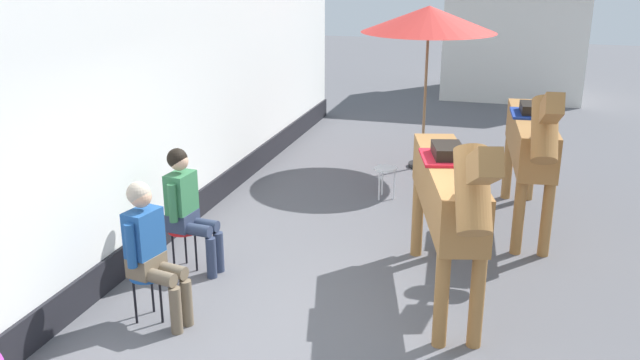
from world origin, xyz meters
The scene contains 9 objects.
ground_plane centered at (0.00, 3.00, 0.00)m, with size 40.00×40.00×0.00m, color #56565B.
pub_facade_wall centered at (-2.55, 1.50, 1.54)m, with size 0.34×14.00×3.40m.
distant_cottage centered at (1.40, 11.98, 1.80)m, with size 3.40×2.60×3.50m.
seated_visitor_near centered at (-1.60, -0.30, 0.78)m, with size 0.61×0.48×1.39m.
seated_visitor_far centered at (-1.78, 0.80, 0.78)m, with size 0.61×0.49×1.39m.
saddled_horse_near centered at (0.99, 0.88, 1.16)m, with size 1.03×2.94×2.06m.
saddled_horse_far centered at (1.76, 3.11, 1.16)m, with size 0.63×3.00×2.06m.
cafe_parasol centered at (0.15, 5.36, 2.36)m, with size 2.10×2.10×2.58m.
spare_stool_white centered at (-0.15, 3.69, 0.40)m, with size 0.32×0.32×0.46m.
Camera 1 is at (1.50, -5.39, 3.34)m, focal length 38.20 mm.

